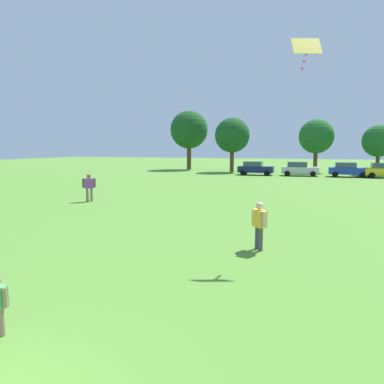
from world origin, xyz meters
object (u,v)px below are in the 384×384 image
bystander_near_trees (89,185)px  kite (306,49)px  tree_right (379,141)px  parked_car_silver_1 (300,169)px  adult_bystander (259,222)px  tree_far_left (189,130)px  tree_left (232,135)px  parked_car_navy_0 (255,168)px  tree_center (316,137)px  parked_car_blue_2 (348,170)px

bystander_near_trees → kite: bearing=-62.0°
tree_right → parked_car_silver_1: bearing=-151.1°
adult_bystander → parked_car_silver_1: parked_car_silver_1 is taller
bystander_near_trees → tree_far_left: size_ratio=0.19×
kite → parked_car_silver_1: 32.95m
tree_far_left → tree_left: 8.52m
kite → parked_car_navy_0: (-6.43, 32.04, -5.68)m
adult_bystander → tree_center: tree_center is taller
kite → tree_far_left: (-18.00, 40.21, -0.44)m
parked_car_silver_1 → tree_right: size_ratio=0.69×
tree_center → tree_right: size_ratio=1.16×
kite → tree_left: bearing=105.8°
adult_bystander → parked_car_silver_1: (0.12, 33.19, -0.10)m
tree_center → parked_car_navy_0: bearing=-134.6°
tree_far_left → tree_left: (7.62, -3.67, -1.03)m
parked_car_silver_1 → tree_far_left: bearing=155.3°
parked_car_navy_0 → tree_center: (7.09, 7.18, 4.02)m
tree_left → tree_right: bearing=3.1°
kite → tree_center: size_ratio=0.14×
parked_car_silver_1 → tree_right: bearing=28.9°
adult_bystander → parked_car_navy_0: (-5.18, 32.79, -0.10)m
parked_car_silver_1 → tree_right: tree_right is taller
tree_far_left → parked_car_blue_2: bearing=-19.1°
parked_car_navy_0 → parked_car_silver_1: (5.30, 0.40, 0.00)m
adult_bystander → tree_far_left: (-16.74, 40.96, 5.14)m
tree_left → kite: bearing=-74.2°
adult_bystander → tree_center: size_ratio=0.22×
adult_bystander → parked_car_blue_2: bearing=133.5°
tree_left → tree_right: tree_left is taller
parked_car_blue_2 → tree_left: bearing=164.6°
tree_right → tree_left: bearing=-176.9°
parked_car_blue_2 → tree_far_left: size_ratio=0.48×
adult_bystander → kite: kite is taller
parked_car_blue_2 → tree_center: (-3.56, 6.71, 4.02)m
parked_car_silver_1 → tree_left: tree_left is taller
kite → tree_center: bearing=89.0°
kite → bystander_near_trees: bearing=152.9°
tree_left → tree_right: size_ratio=1.21×
kite → tree_far_left: 44.05m
kite → tree_center: 39.26m
parked_car_silver_1 → tree_right: (9.19, 5.08, 3.35)m
parked_car_silver_1 → tree_far_left: tree_far_left is taller
parked_car_blue_2 → tree_far_left: bearing=160.9°
tree_right → parked_car_blue_2: bearing=-127.4°
kite → parked_car_navy_0: bearing=101.3°
tree_center → parked_car_blue_2: bearing=-62.0°
parked_car_blue_2 → kite: bearing=-97.4°
bystander_near_trees → tree_far_left: tree_far_left is taller
bystander_near_trees → tree_center: 35.54m
parked_car_navy_0 → kite: bearing=-78.7°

